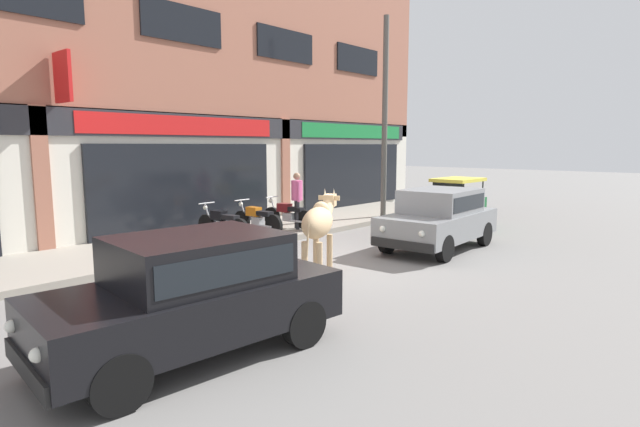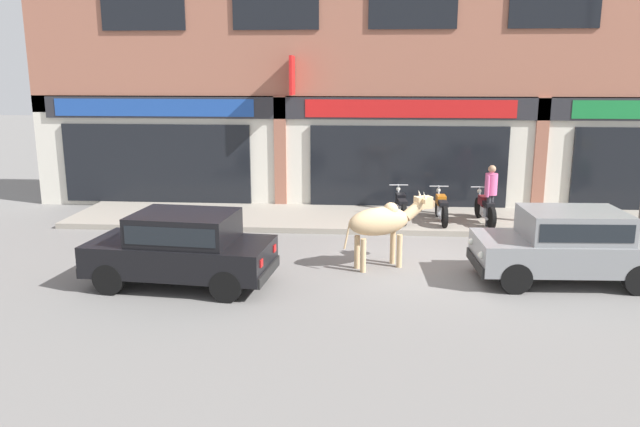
{
  "view_description": "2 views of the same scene",
  "coord_description": "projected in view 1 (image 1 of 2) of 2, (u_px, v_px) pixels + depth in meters",
  "views": [
    {
      "loc": [
        -8.06,
        -6.9,
        2.51
      ],
      "look_at": [
        0.85,
        1.0,
        0.88
      ],
      "focal_mm": 28.0,
      "sensor_mm": 36.0,
      "label": 1
    },
    {
      "loc": [
        -1.17,
        -13.35,
        4.1
      ],
      "look_at": [
        -2.3,
        1.0,
        0.82
      ],
      "focal_mm": 35.0,
      "sensor_mm": 36.0,
      "label": 2
    }
  ],
  "objects": [
    {
      "name": "car_0",
      "position": [
        439.0,
        216.0,
        12.06
      ],
      "size": [
        3.67,
        1.76,
        1.46
      ],
      "color": "black",
      "rests_on": "ground"
    },
    {
      "name": "sidewalk",
      "position": [
        223.0,
        237.0,
        13.28
      ],
      "size": [
        19.0,
        3.05,
        0.15
      ],
      "primitive_type": "cube",
      "color": "gray",
      "rests_on": "ground"
    },
    {
      "name": "utility_pole",
      "position": [
        385.0,
        118.0,
        16.28
      ],
      "size": [
        0.18,
        0.18,
        6.47
      ],
      "primitive_type": "cylinder",
      "color": "#595651",
      "rests_on": "sidewalk"
    },
    {
      "name": "auto_rickshaw",
      "position": [
        455.0,
        207.0,
        15.17
      ],
      "size": [
        2.0,
        1.19,
        1.52
      ],
      "color": "black",
      "rests_on": "ground"
    },
    {
      "name": "motorcycle_2",
      "position": [
        288.0,
        215.0,
        14.34
      ],
      "size": [
        0.52,
        1.81,
        0.88
      ],
      "color": "black",
      "rests_on": "sidewalk"
    },
    {
      "name": "motorcycle_1",
      "position": [
        257.0,
        219.0,
        13.5
      ],
      "size": [
        0.52,
        1.81,
        0.88
      ],
      "color": "black",
      "rests_on": "sidewalk"
    },
    {
      "name": "ground_plane",
      "position": [
        329.0,
        262.0,
        10.85
      ],
      "size": [
        90.0,
        90.0,
        0.0
      ],
      "primitive_type": "plane",
      "color": "slate"
    },
    {
      "name": "car_1",
      "position": [
        194.0,
        289.0,
        5.93
      ],
      "size": [
        3.72,
        1.92,
        1.46
      ],
      "color": "black",
      "rests_on": "ground"
    },
    {
      "name": "pedestrian",
      "position": [
        297.0,
        194.0,
        14.11
      ],
      "size": [
        0.32,
        0.43,
        1.6
      ],
      "color": "#2D2D33",
      "rests_on": "sidewalk"
    },
    {
      "name": "motorcycle_0",
      "position": [
        223.0,
        223.0,
        12.77
      ],
      "size": [
        0.52,
        1.81,
        0.88
      ],
      "color": "black",
      "rests_on": "sidewalk"
    },
    {
      "name": "cow",
      "position": [
        319.0,
        223.0,
        9.78
      ],
      "size": [
        1.96,
        1.24,
        1.61
      ],
      "color": "tan",
      "rests_on": "ground"
    },
    {
      "name": "shop_building",
      "position": [
        179.0,
        69.0,
        13.84
      ],
      "size": [
        23.0,
        1.4,
        9.64
      ],
      "color": "#9E604C",
      "rests_on": "ground"
    }
  ]
}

